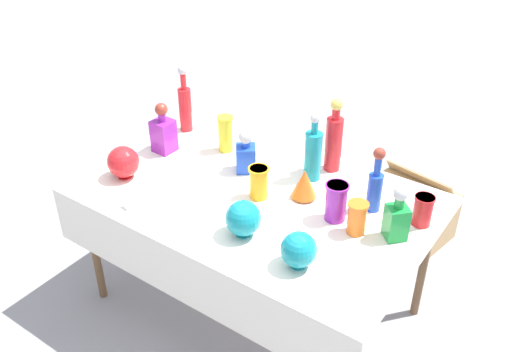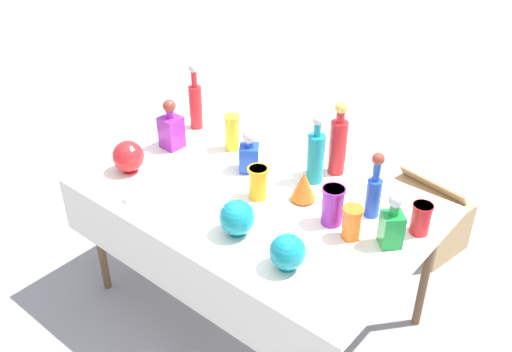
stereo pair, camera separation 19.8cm
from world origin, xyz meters
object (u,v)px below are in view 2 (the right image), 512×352
at_px(tall_bottle_1, 195,102).
at_px(slender_vase_1, 258,182).
at_px(slender_vase_4, 232,132).
at_px(fluted_vase_0, 304,186).
at_px(cardboard_box_behind_left, 419,219).
at_px(tall_bottle_2, 316,156).
at_px(slender_vase_2, 351,222).
at_px(tall_bottle_3, 374,190).
at_px(slender_vase_0, 421,218).
at_px(square_decanter_0, 171,128).
at_px(round_bowl_0, 128,156).
at_px(slender_vase_3, 333,205).
at_px(square_decanter_1, 392,224).
at_px(round_bowl_2, 288,252).
at_px(square_decanter_2, 249,153).
at_px(round_bowl_1, 237,218).
at_px(tall_bottle_0, 338,143).

relative_size(tall_bottle_1, slender_vase_1, 2.42).
xyz_separation_m(slender_vase_4, fluted_vase_0, (0.60, -0.15, -0.03)).
height_order(tall_bottle_1, cardboard_box_behind_left, tall_bottle_1).
height_order(tall_bottle_2, slender_vase_2, tall_bottle_2).
height_order(tall_bottle_3, slender_vase_0, tall_bottle_3).
distance_m(square_decanter_0, round_bowl_0, 0.33).
xyz_separation_m(slender_vase_2, round_bowl_0, (-1.19, -0.26, 0.00)).
height_order(slender_vase_4, round_bowl_0, slender_vase_4).
height_order(slender_vase_3, slender_vase_4, slender_vase_4).
relative_size(tall_bottle_1, square_decanter_0, 1.40).
bearing_deg(slender_vase_2, tall_bottle_3, 94.24).
bearing_deg(tall_bottle_3, slender_vase_0, 5.24).
distance_m(tall_bottle_3, square_decanter_1, 0.22).
xyz_separation_m(tall_bottle_1, slender_vase_1, (0.76, -0.34, -0.07)).
distance_m(fluted_vase_0, round_bowl_2, 0.50).
xyz_separation_m(square_decanter_2, slender_vase_4, (-0.22, 0.11, 0.01)).
relative_size(square_decanter_0, cardboard_box_behind_left, 0.49).
relative_size(slender_vase_2, slender_vase_4, 0.77).
xyz_separation_m(slender_vase_1, round_bowl_0, (-0.67, -0.25, -0.00)).
xyz_separation_m(slender_vase_2, round_bowl_2, (-0.09, -0.34, -0.00)).
relative_size(tall_bottle_3, slender_vase_3, 1.77).
relative_size(slender_vase_4, fluted_vase_0, 1.32).
xyz_separation_m(tall_bottle_2, round_bowl_2, (0.30, -0.62, -0.06)).
bearing_deg(round_bowl_1, tall_bottle_1, 144.71).
relative_size(tall_bottle_3, round_bowl_1, 1.96).
distance_m(slender_vase_1, cardboard_box_behind_left, 1.39).
bearing_deg(slender_vase_1, slender_vase_0, 18.91).
distance_m(square_decanter_2, round_bowl_0, 0.63).
height_order(square_decanter_1, cardboard_box_behind_left, square_decanter_1).
xyz_separation_m(tall_bottle_1, tall_bottle_2, (0.88, -0.03, -0.02)).
bearing_deg(square_decanter_0, fluted_vase_0, 3.13).
bearing_deg(slender_vase_0, cardboard_box_behind_left, 110.68).
height_order(tall_bottle_1, slender_vase_1, tall_bottle_1).
relative_size(tall_bottle_0, slender_vase_0, 2.70).
distance_m(tall_bottle_2, square_decanter_2, 0.35).
height_order(slender_vase_1, round_bowl_0, round_bowl_0).
bearing_deg(square_decanter_2, round_bowl_2, -38.03).
height_order(tall_bottle_0, cardboard_box_behind_left, tall_bottle_0).
distance_m(tall_bottle_0, round_bowl_2, 0.81).
bearing_deg(slender_vase_1, slender_vase_2, 1.93).
xyz_separation_m(tall_bottle_3, round_bowl_0, (-1.17, -0.48, -0.05)).
relative_size(tall_bottle_3, round_bowl_2, 2.06).
bearing_deg(tall_bottle_1, fluted_vase_0, -12.64).
xyz_separation_m(tall_bottle_3, square_decanter_0, (-1.19, -0.15, -0.02)).
bearing_deg(round_bowl_0, square_decanter_0, 93.51).
height_order(square_decanter_1, slender_vase_2, square_decanter_1).
height_order(slender_vase_0, slender_vase_4, slender_vase_4).
bearing_deg(fluted_vase_0, tall_bottle_3, 18.27).
xyz_separation_m(slender_vase_2, fluted_vase_0, (-0.33, 0.11, -0.00)).
bearing_deg(square_decanter_2, tall_bottle_2, 22.58).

